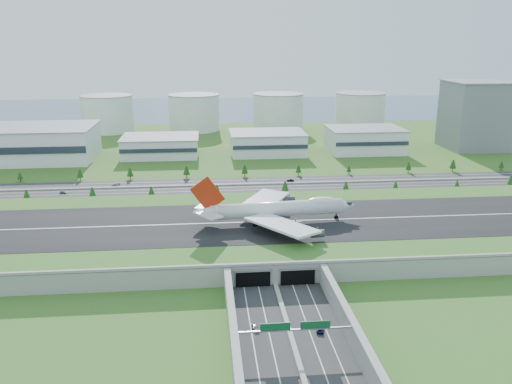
{
  "coord_description": "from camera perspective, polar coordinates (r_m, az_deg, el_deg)",
  "views": [
    {
      "loc": [
        -25.34,
        -236.04,
        90.78
      ],
      "look_at": [
        0.86,
        35.0,
        12.51
      ],
      "focal_mm": 38.0,
      "sensor_mm": 36.0,
      "label": 1
    }
  ],
  "objects": [
    {
      "name": "ground",
      "position": [
        254.16,
        0.57,
        -4.89
      ],
      "size": [
        1200.0,
        1200.0,
        0.0
      ],
      "primitive_type": "plane",
      "color": "#3B571B",
      "rests_on": "ground"
    },
    {
      "name": "airfield_deck",
      "position": [
        252.63,
        0.57,
        -4.03
      ],
      "size": [
        520.0,
        100.0,
        9.2
      ],
      "color": "gray",
      "rests_on": "ground"
    },
    {
      "name": "underpass_road",
      "position": [
        164.12,
        4.39,
        -16.17
      ],
      "size": [
        38.8,
        120.4,
        8.0
      ],
      "color": "#28282B",
      "rests_on": "ground"
    },
    {
      "name": "sign_gantry_near",
      "position": [
        165.97,
        4.16,
        -14.35
      ],
      "size": [
        38.7,
        0.7,
        9.8
      ],
      "color": "gray",
      "rests_on": "ground"
    },
    {
      "name": "north_expressway",
      "position": [
        344.18,
        -1.1,
        0.75
      ],
      "size": [
        560.0,
        36.0,
        0.12
      ],
      "primitive_type": "cube",
      "color": "#28282B",
      "rests_on": "ground"
    },
    {
      "name": "tree_row",
      "position": [
        342.92,
        -1.11,
        1.48
      ],
      "size": [
        496.23,
        48.71,
        8.42
      ],
      "color": "#3D2819",
      "rests_on": "ground"
    },
    {
      "name": "hangar_west",
      "position": [
        452.02,
        -24.17,
        4.66
      ],
      "size": [
        120.0,
        60.0,
        25.0
      ],
      "primitive_type": "cube",
      "color": "silver",
      "rests_on": "ground"
    },
    {
      "name": "hangar_mid_a",
      "position": [
        435.48,
        -10.02,
        4.77
      ],
      "size": [
        58.0,
        42.0,
        15.0
      ],
      "primitive_type": "cube",
      "color": "silver",
      "rests_on": "ground"
    },
    {
      "name": "hangar_mid_b",
      "position": [
        436.82,
        1.2,
        5.18
      ],
      "size": [
        58.0,
        42.0,
        17.0
      ],
      "primitive_type": "cube",
      "color": "silver",
      "rests_on": "ground"
    },
    {
      "name": "hangar_mid_c",
      "position": [
        452.88,
        11.35,
        5.38
      ],
      "size": [
        58.0,
        42.0,
        19.0
      ],
      "primitive_type": "cube",
      "color": "silver",
      "rests_on": "ground"
    },
    {
      "name": "office_tower",
      "position": [
        490.48,
        22.08,
        7.46
      ],
      "size": [
        46.0,
        46.0,
        55.0
      ],
      "primitive_type": "cube",
      "color": "slate",
      "rests_on": "ground"
    },
    {
      "name": "fuel_tank_a",
      "position": [
        559.01,
        -15.37,
        7.94
      ],
      "size": [
        50.0,
        50.0,
        35.0
      ],
      "primitive_type": "cylinder",
      "color": "silver",
      "rests_on": "ground"
    },
    {
      "name": "fuel_tank_b",
      "position": [
        551.02,
        -6.54,
        8.29
      ],
      "size": [
        50.0,
        50.0,
        35.0
      ],
      "primitive_type": "cylinder",
      "color": "silver",
      "rests_on": "ground"
    },
    {
      "name": "fuel_tank_c",
      "position": [
        556.06,
        2.34,
        8.45
      ],
      "size": [
        50.0,
        50.0,
        35.0
      ],
      "primitive_type": "cylinder",
      "color": "silver",
      "rests_on": "ground"
    },
    {
      "name": "fuel_tank_d",
      "position": [
        573.79,
        10.87,
        8.41
      ],
      "size": [
        50.0,
        50.0,
        35.0
      ],
      "primitive_type": "cylinder",
      "color": "silver",
      "rests_on": "ground"
    },
    {
      "name": "bay_water",
      "position": [
        722.21,
        -3.51,
        8.79
      ],
      "size": [
        1200.0,
        260.0,
        0.06
      ],
      "primitive_type": "cube",
      "color": "#3C5473",
      "rests_on": "ground"
    },
    {
      "name": "boeing_747",
      "position": [
        248.46,
        2.12,
        -1.8
      ],
      "size": [
        77.25,
        72.77,
        23.88
      ],
      "rotation": [
        0.0,
        0.0,
        0.08
      ],
      "color": "white",
      "rests_on": "airfield_deck"
    },
    {
      "name": "car_0",
      "position": [
        179.2,
        -0.07,
        -14.08
      ],
      "size": [
        2.64,
        4.66,
        1.5
      ],
      "primitive_type": "imported",
      "rotation": [
        0.0,
        0.0,
        0.21
      ],
      "color": "#9C9CA0",
      "rests_on": "ground"
    },
    {
      "name": "car_2",
      "position": [
        179.57,
        6.77,
        -14.16
      ],
      "size": [
        3.3,
        5.2,
        1.34
      ],
      "primitive_type": "imported",
      "rotation": [
        0.0,
        0.0,
        2.9
      ],
      "color": "#0B0F37",
      "rests_on": "ground"
    },
    {
      "name": "car_4",
      "position": [
        344.91,
        -19.64,
        -0.03
      ],
      "size": [
        4.62,
        3.2,
        1.46
      ],
      "primitive_type": "imported",
      "rotation": [
        0.0,
        0.0,
        1.19
      ],
      "color": "slate",
      "rests_on": "ground"
    },
    {
      "name": "car_5",
      "position": [
        352.65,
        3.64,
        1.24
      ],
      "size": [
        4.9,
        2.24,
        1.56
      ],
      "primitive_type": "imported",
      "rotation": [
        0.0,
        0.0,
        -1.7
      ],
      "color": "black",
      "rests_on": "ground"
    },
    {
      "name": "car_7",
      "position": [
        355.32,
        -14.52,
        0.86
      ],
      "size": [
        5.91,
        4.02,
        1.59
      ],
      "primitive_type": "imported",
      "rotation": [
        0.0,
        0.0,
        -1.21
      ],
      "color": "white",
      "rests_on": "ground"
    }
  ]
}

